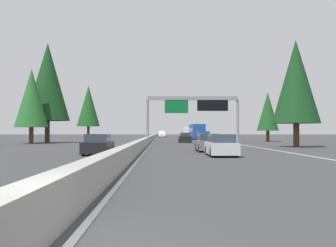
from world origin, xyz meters
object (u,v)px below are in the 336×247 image
object	(u,v)px
minivan_near_center	(203,135)
conifer_left_mid	(48,82)
bus_far_left	(197,131)
conifer_right_near	(296,82)
sedan_mid_left	(185,138)
pickup_mid_right	(162,134)
conifer_left_near	(31,98)
box_truck_distant_b	(188,132)
sign_gantry_overhead	(194,106)
sedan_near_right	(221,146)
conifer_right_mid	(268,112)
sedan_distant_a	(208,143)
conifer_left_far	(88,106)
oncoming_near	(98,145)

from	to	relation	value
minivan_near_center	conifer_left_mid	size ratio (longest dim) A/B	0.34
bus_far_left	conifer_right_near	size ratio (longest dim) A/B	1.01
sedan_mid_left	conifer_left_mid	bearing A→B (deg)	96.17
pickup_mid_right	conifer_left_near	world-z (taller)	conifer_left_near
pickup_mid_right	conifer_left_near	size ratio (longest dim) A/B	0.55
box_truck_distant_b	bus_far_left	bearing A→B (deg)	179.58
bus_far_left	conifer_left_near	size ratio (longest dim) A/B	1.13
sign_gantry_overhead	minivan_near_center	size ratio (longest dim) A/B	2.54
sedan_near_right	conifer_right_mid	size ratio (longest dim) A/B	0.54
pickup_mid_right	conifer_right_mid	size ratio (longest dim) A/B	0.69
pickup_mid_right	conifer_left_mid	distance (m)	60.59
pickup_mid_right	conifer_left_near	distance (m)	64.71
sign_gantry_overhead	conifer_left_mid	xyz separation A→B (m)	(4.64, 21.19, 3.83)
sedan_distant_a	bus_far_left	size ratio (longest dim) A/B	0.38
sedan_near_right	conifer_left_far	distance (m)	84.41
sign_gantry_overhead	oncoming_near	distance (m)	28.43
sign_gantry_overhead	conifer_right_near	world-z (taller)	conifer_right_near
conifer_left_far	oncoming_near	bearing A→B (deg)	-169.44
conifer_left_near	box_truck_distant_b	bearing A→B (deg)	-22.08
sedan_near_right	oncoming_near	xyz separation A→B (m)	(1.76, 8.50, 0.00)
sign_gantry_overhead	minivan_near_center	distance (m)	20.01
sign_gantry_overhead	bus_far_left	xyz separation A→B (m)	(29.56, -2.95, -3.41)
minivan_near_center	conifer_left_near	world-z (taller)	conifer_left_near
sedan_mid_left	conifer_right_mid	xyz separation A→B (m)	(4.24, -13.86, 4.22)
conifer_right_near	sedan_mid_left	bearing A→B (deg)	28.83
conifer_right_mid	oncoming_near	bearing A→B (deg)	149.80
sedan_mid_left	conifer_left_near	distance (m)	22.95
sedan_mid_left	conifer_left_mid	distance (m)	22.06
box_truck_distant_b	pickup_mid_right	bearing A→B (deg)	94.34
sedan_near_right	conifer_right_mid	bearing A→B (deg)	-18.81
sedan_distant_a	sign_gantry_overhead	bearing A→B (deg)	-1.60
minivan_near_center	conifer_right_mid	bearing A→B (deg)	-129.92
box_truck_distant_b	sedan_mid_left	xyz separation A→B (m)	(-55.98, 4.05, -0.93)
box_truck_distant_b	conifer_right_near	xyz separation A→B (m)	(-75.44, -6.66, 5.32)
bus_far_left	box_truck_distant_b	world-z (taller)	bus_far_left
sedan_near_right	sedan_distant_a	bearing A→B (deg)	1.60
conifer_left_mid	conifer_right_near	bearing A→B (deg)	-119.07
sedan_mid_left	bus_far_left	bearing A→B (deg)	-9.52
conifer_left_far	conifer_right_mid	bearing A→B (deg)	-138.42
minivan_near_center	conifer_right_mid	xyz separation A→B (m)	(-8.23, -9.83, 3.95)
sedan_distant_a	box_truck_distant_b	world-z (taller)	box_truck_distant_b
sedan_distant_a	minivan_near_center	size ratio (longest dim) A/B	0.88
sedan_near_right	oncoming_near	size ratio (longest dim) A/B	1.00
conifer_left_near	conifer_left_mid	bearing A→B (deg)	-12.61
conifer_left_near	pickup_mid_right	bearing A→B (deg)	-16.12
sedan_near_right	bus_far_left	world-z (taller)	bus_far_left
box_truck_distant_b	oncoming_near	world-z (taller)	box_truck_distant_b
sedan_distant_a	conifer_right_mid	distance (m)	36.09
minivan_near_center	conifer_right_near	bearing A→B (deg)	-168.18
bus_far_left	conifer_right_near	world-z (taller)	conifer_right_near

